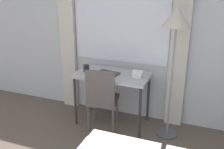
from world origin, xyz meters
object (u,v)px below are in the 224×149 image
(standing_lamp, at_px, (176,29))
(telephone, at_px, (138,74))
(book, at_px, (108,73))
(mug, at_px, (86,68))
(desk_chair, at_px, (102,97))
(desk, at_px, (112,79))

(standing_lamp, bearing_deg, telephone, 171.96)
(book, bearing_deg, telephone, 5.33)
(telephone, xyz_separation_m, mug, (-0.73, -0.07, 0.01))
(standing_lamp, bearing_deg, desk_chair, -167.70)
(telephone, height_order, book, telephone)
(standing_lamp, xyz_separation_m, mug, (-1.18, -0.01, -0.64))
(desk, xyz_separation_m, standing_lamp, (0.82, -0.05, 0.77))
(desk_chair, bearing_deg, telephone, 20.70)
(desk_chair, relative_size, standing_lamp, 0.54)
(desk_chair, xyz_separation_m, standing_lamp, (0.87, 0.19, 0.94))
(desk_chair, bearing_deg, book, 78.08)
(desk, height_order, book, book)
(telephone, bearing_deg, desk_chair, -148.70)
(desk, height_order, mug, mug)
(desk, bearing_deg, mug, -171.00)
(desk, xyz_separation_m, telephone, (0.36, 0.01, 0.11))
(desk, bearing_deg, book, -155.27)
(desk, relative_size, mug, 10.02)
(desk, distance_m, mug, 0.39)
(telephone, relative_size, mug, 1.39)
(desk, relative_size, telephone, 7.18)
(desk, distance_m, standing_lamp, 1.12)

